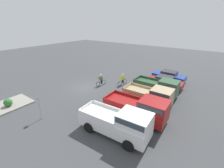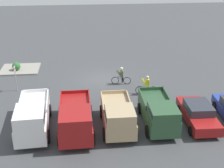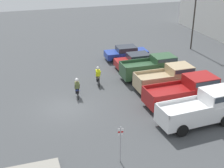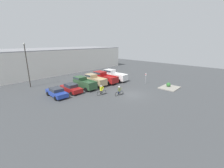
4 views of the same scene
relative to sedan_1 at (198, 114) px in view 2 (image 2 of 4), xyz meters
The scene contains 11 objects.
ground_plane 10.47m from the sedan_1, 54.32° to the right, with size 80.00×80.00×0.00m, color #424447.
sedan_1 is the anchor object (origin of this frame).
pickup_truck_0 2.83m from the sedan_1, ahead, with size 2.19×5.03×2.08m.
pickup_truck_1 5.62m from the sedan_1, ahead, with size 2.17×4.84×2.12m.
pickup_truck_2 8.42m from the sedan_1, ahead, with size 2.40×5.63×2.22m.
pickup_truck_3 11.18m from the sedan_1, ahead, with size 2.40×5.67×2.33m.
cyclist_0 8.43m from the sedan_1, 58.27° to the right, with size 1.74×0.51×1.63m.
cyclist_1 5.54m from the sedan_1, 62.13° to the right, with size 1.83×0.51×1.68m.
fire_lane_sign 15.03m from the sedan_1, 26.21° to the right, with size 0.08×0.30×2.33m.
curb_island 18.20m from the sedan_1, 39.39° to the right, with size 3.71×3.04×0.15m, color gray.
shrub 18.16m from the sedan_1, 38.01° to the right, with size 0.80×0.80×0.80m.
Camera 2 is at (1.62, 26.66, 11.38)m, focal length 50.00 mm.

